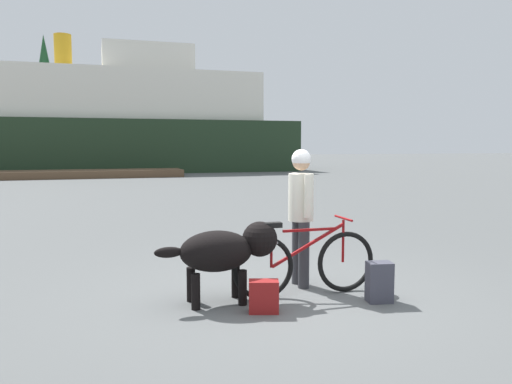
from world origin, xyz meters
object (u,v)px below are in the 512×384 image
person_cyclist (301,204)px  bicycle (304,263)px  dog (226,250)px  handbag_pannier (264,296)px  backpack (379,282)px  ferry_boat (113,124)px

person_cyclist → bicycle: bearing=-105.8°
dog → handbag_pannier: dog is taller
backpack → bicycle: bearing=146.4°
dog → ferry_boat: size_ratio=0.06×
person_cyclist → dog: person_cyclist is taller
handbag_pannier → ferry_boat: 30.99m
person_cyclist → ferry_boat: (-1.52, 29.99, 2.12)m
person_cyclist → handbag_pannier: size_ratio=4.97×
person_cyclist → backpack: 1.36m
person_cyclist → dog: size_ratio=1.23×
bicycle → handbag_pannier: 0.82m
person_cyclist → handbag_pannier: person_cyclist is taller
bicycle → person_cyclist: size_ratio=1.04×
handbag_pannier → backpack: bearing=-1.8°
ferry_boat → bicycle: bearing=-87.3°
backpack → ferry_boat: size_ratio=0.02×
handbag_pannier → ferry_boat: ferry_boat is taller
person_cyclist → handbag_pannier: 1.45m
bicycle → backpack: size_ratio=3.90×
dog → ferry_boat: (-0.45, 30.37, 2.57)m
dog → backpack: bearing=-16.8°
person_cyclist → handbag_pannier: (-0.77, -0.85, -0.88)m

